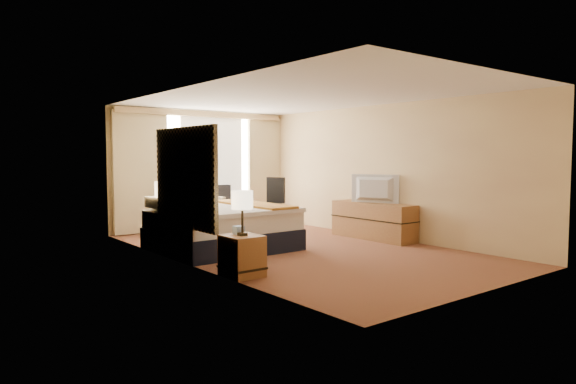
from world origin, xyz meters
TOP-DOWN VIEW (x-y plane):
  - floor at (0.00, 0.00)m, footprint 4.20×7.00m
  - ceiling at (0.00, 0.00)m, footprint 4.20×7.00m
  - wall_back at (0.00, 3.50)m, footprint 4.20×0.02m
  - wall_front at (0.00, -3.50)m, footprint 4.20×0.02m
  - wall_left at (-2.10, 0.00)m, footprint 0.02×7.00m
  - wall_right at (2.10, 0.00)m, footprint 0.02×7.00m
  - headboard at (-2.06, 0.20)m, footprint 0.06×1.85m
  - nightstand_left at (-1.87, -1.05)m, footprint 0.45×0.52m
  - nightstand_right at (-1.87, 1.45)m, footprint 0.45×0.52m
  - media_dresser at (1.83, 0.00)m, footprint 0.50×1.80m
  - window at (0.25, 3.47)m, footprint 2.30×0.02m
  - curtains at (-0.00, 3.39)m, footprint 4.12×0.19m
  - bed at (-1.06, 0.84)m, footprint 2.14×1.96m
  - loveseat at (-0.16, 2.98)m, footprint 1.58×0.91m
  - floor_lamp at (-1.15, 2.30)m, footprint 0.21×0.21m
  - desk_chair at (0.97, 2.12)m, footprint 0.57×0.57m
  - lamp_left at (-1.89, -1.10)m, footprint 0.28×0.28m
  - lamp_right at (-1.87, 1.38)m, footprint 0.29×0.29m
  - tissue_box at (-1.86, -0.97)m, footprint 0.13×0.13m
  - telephone at (-1.84, 1.47)m, footprint 0.19×0.15m
  - television at (1.78, -0.04)m, footprint 0.48×0.93m

SIDE VIEW (x-z plane):
  - floor at x=0.00m, z-range -0.01..0.01m
  - nightstand_left at x=-1.87m, z-range 0.00..0.55m
  - nightstand_right at x=-1.87m, z-range 0.00..0.55m
  - loveseat at x=-0.16m, z-range -0.16..0.80m
  - media_dresser at x=1.83m, z-range 0.00..0.70m
  - bed at x=-1.06m, z-range -0.14..0.90m
  - desk_chair at x=0.97m, z-range -0.06..1.08m
  - telephone at x=-1.84m, z-range 0.55..0.62m
  - tissue_box at x=-1.86m, z-range 0.55..0.66m
  - television at x=1.78m, z-range 0.70..1.25m
  - lamp_left at x=-1.89m, z-range 0.71..1.31m
  - lamp_right at x=-1.87m, z-range 0.72..1.34m
  - floor_lamp at x=-1.15m, z-range 0.35..2.03m
  - headboard at x=-2.06m, z-range 0.53..2.03m
  - wall_back at x=0.00m, z-range 0.00..2.60m
  - wall_front at x=0.00m, z-range 0.00..2.60m
  - wall_left at x=-2.10m, z-range 0.00..2.60m
  - wall_right at x=2.10m, z-range 0.00..2.60m
  - window at x=0.25m, z-range 0.17..2.47m
  - curtains at x=0.00m, z-range 0.13..2.69m
  - ceiling at x=0.00m, z-range 2.59..2.61m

